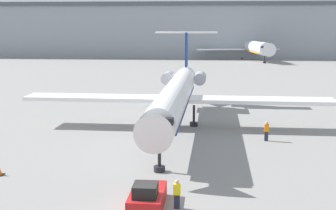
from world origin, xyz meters
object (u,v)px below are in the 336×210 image
Objects in this scene: airplane_main at (177,94)px; worker_by_wing at (266,131)px; airplane_parked_far_left at (251,46)px; pushback_tug at (147,197)px; worker_near_tug at (177,193)px.

worker_by_wing is (8.23, -4.53, -2.49)m from airplane_main.
worker_by_wing is 0.05× the size of airplane_parked_far_left.
pushback_tug is 1.71m from worker_near_tug.
airplane_main is 18.93× the size of worker_by_wing.
worker_near_tug is 111.99m from airplane_parked_far_left.
airplane_main is at bearing 151.19° from worker_by_wing.
pushback_tug is at bearing -90.71° from airplane_main.
worker_by_wing reaches higher than pushback_tug.
airplane_main reaches higher than pushback_tug.
airplane_parked_far_left reaches higher than pushback_tug.
airplane_main is 8.54× the size of pushback_tug.
pushback_tug is 2.30× the size of worker_near_tug.
worker_by_wing is (6.80, 15.87, 0.04)m from worker_near_tug.
worker_near_tug is 0.96× the size of worker_by_wing.
worker_near_tug is at bearing -113.19° from worker_by_wing.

